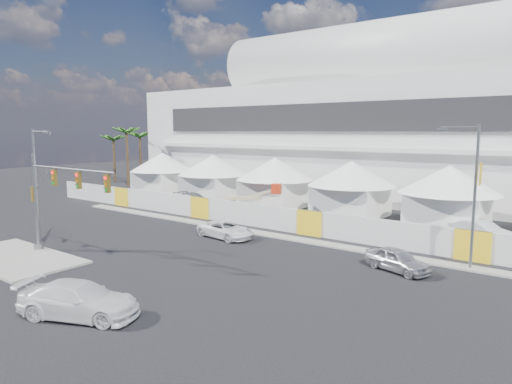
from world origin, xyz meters
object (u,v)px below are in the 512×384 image
Objects in this scene: lot_car_a at (481,231)px; traffic_mast at (52,199)px; pickup_curb at (226,230)px; sedan_silver at (397,260)px; lot_car_c at (194,200)px; pickup_near at (79,300)px; streetlight_curb at (472,186)px; boom_lift at (237,208)px; streetlight_median at (37,181)px.

traffic_mast reaches higher than lot_car_a.
sedan_silver is at bearing -84.43° from pickup_curb.
sedan_silver is 0.84× the size of pickup_curb.
lot_car_c is at bearing 116.40° from lot_car_a.
pickup_near reaches higher than pickup_curb.
traffic_mast is at bearing -149.11° from streetlight_curb.
pickup_near is (4.70, -15.46, 0.13)m from pickup_curb.
pickup_curb is 16.16m from pickup_near.
boom_lift is (0.90, 18.01, -2.99)m from traffic_mast.
boom_lift is at bearing -1.87° from pickup_near.
traffic_mast reaches higher than pickup_curb.
lot_car_c reaches higher than sedan_silver.
streetlight_curb reaches higher than pickup_curb.
pickup_curb is 17.66m from streetlight_curb.
streetlight_median reaches higher than lot_car_a.
boom_lift is (-18.51, 7.49, 0.20)m from sedan_silver.
pickup_near reaches higher than sedan_silver.
streetlight_median is at bearing 153.78° from lot_car_a.
lot_car_c is at bearing 168.40° from streetlight_curb.
boom_lift is at bearing 85.68° from sedan_silver.
lot_car_c is 7.43m from boom_lift.
boom_lift is at bearing -92.53° from lot_car_c.
lot_car_a is 32.39m from streetlight_median.
sedan_silver is at bearing -55.18° from pickup_near.
traffic_mast is 1.12× the size of streetlight_median.
streetlight_curb is at bearing 30.89° from traffic_mast.
pickup_curb is 14.92m from lot_car_c.
streetlight_curb reaches higher than streetlight_median.
boom_lift reaches higher than sedan_silver.
lot_car_c is at bearing 10.19° from pickup_near.
lot_car_a is 21.25m from boom_lift.
pickup_near is 1.03× the size of lot_car_c.
streetlight_median is at bearing 174.10° from traffic_mast.
pickup_near is 0.60× the size of traffic_mast.
pickup_near reaches higher than lot_car_a.
traffic_mast is 1.06× the size of streetlight_curb.
streetlight_median is (-7.93, -10.54, 4.23)m from pickup_curb.
streetlight_curb reaches higher than lot_car_a.
streetlight_curb is (12.19, 18.22, 4.26)m from pickup_near.
traffic_mast is at bearing -115.09° from boom_lift.
sedan_silver is 0.77× the size of lot_car_c.
streetlight_curb is (3.20, 3.01, 4.36)m from sedan_silver.
sedan_silver is 6.19m from streetlight_curb.
sedan_silver is 13.68m from pickup_curb.
pickup_curb is 0.52× the size of traffic_mast.
lot_car_a is at bearing 41.51° from streetlight_median.
traffic_mast is 2.43m from streetlight_median.
streetlight_curb reaches higher than lot_car_c.
traffic_mast is (-19.41, -10.52, 3.19)m from sedan_silver.
pickup_curb is at bearing 145.96° from lot_car_a.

